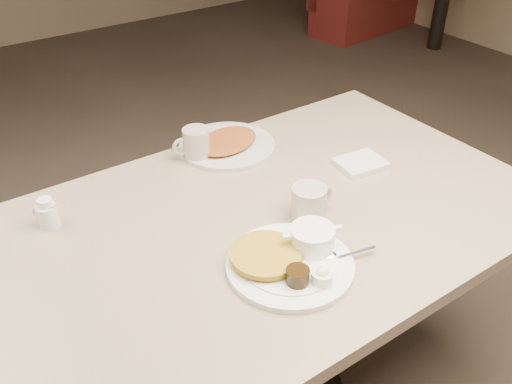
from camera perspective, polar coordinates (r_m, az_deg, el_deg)
diner_table at (r=1.52m, az=0.43°, el=-7.82°), size 1.50×0.90×0.75m
main_plate at (r=1.27m, az=3.64°, el=-6.67°), size 0.38×0.38×0.07m
coffee_mug_near at (r=1.40m, az=5.54°, el=-1.05°), size 0.13×0.09×0.09m
napkin at (r=1.65m, az=10.70°, el=2.89°), size 0.15×0.12×0.02m
coffee_mug_far at (r=1.64m, az=-6.22°, el=4.87°), size 0.12×0.10×0.10m
creamer_right at (r=1.46m, az=-20.67°, el=-2.10°), size 0.07×0.07×0.08m
hash_plate at (r=1.71m, az=-2.99°, el=4.94°), size 0.37×0.37×0.04m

